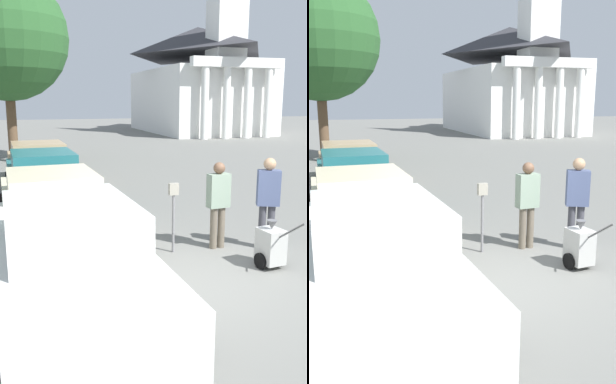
% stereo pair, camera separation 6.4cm
% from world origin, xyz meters
% --- Properties ---
extents(ground_plane, '(120.00, 120.00, 0.00)m').
position_xyz_m(ground_plane, '(0.00, 0.00, 0.00)').
color(ground_plane, slate).
extents(parked_car_white, '(2.14, 5.12, 1.56)m').
position_xyz_m(parked_car_white, '(-2.43, -0.23, 0.72)').
color(parked_car_white, silver).
rests_on(parked_car_white, ground_plane).
extents(parked_car_cream, '(2.21, 4.73, 1.44)m').
position_xyz_m(parked_car_cream, '(-2.43, 2.93, 0.69)').
color(parked_car_cream, beige).
rests_on(parked_car_cream, ground_plane).
extents(parked_car_teal, '(2.12, 4.93, 1.48)m').
position_xyz_m(parked_car_teal, '(-2.43, 6.15, 0.70)').
color(parked_car_teal, '#23666B').
rests_on(parked_car_teal, ground_plane).
extents(parked_car_tan, '(2.19, 4.75, 1.44)m').
position_xyz_m(parked_car_tan, '(-2.43, 9.21, 0.68)').
color(parked_car_tan, tan).
rests_on(parked_car_tan, ground_plane).
extents(parking_meter, '(0.18, 0.09, 1.34)m').
position_xyz_m(parking_meter, '(-0.31, 1.46, 0.94)').
color(parking_meter, slate).
rests_on(parking_meter, ground_plane).
extents(person_worker, '(0.43, 0.25, 1.70)m').
position_xyz_m(person_worker, '(0.59, 1.44, 0.97)').
color(person_worker, '#665B4C').
rests_on(person_worker, ground_plane).
extents(person_supervisor, '(0.47, 0.36, 1.78)m').
position_xyz_m(person_supervisor, '(1.49, 1.14, 1.02)').
color(person_supervisor, '#3F3F47').
rests_on(person_supervisor, ground_plane).
extents(equipment_cart, '(0.50, 1.00, 1.00)m').
position_xyz_m(equipment_cart, '(1.04, 0.26, 0.39)').
color(equipment_cart, '#B2B2AD').
rests_on(equipment_cart, ground_plane).
extents(church, '(8.79, 15.30, 21.19)m').
position_xyz_m(church, '(12.52, 30.33, 5.14)').
color(church, white).
rests_on(church, ground_plane).
extents(shade_tree, '(5.54, 5.54, 8.31)m').
position_xyz_m(shade_tree, '(-3.29, 15.18, 5.53)').
color(shade_tree, brown).
rests_on(shade_tree, ground_plane).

